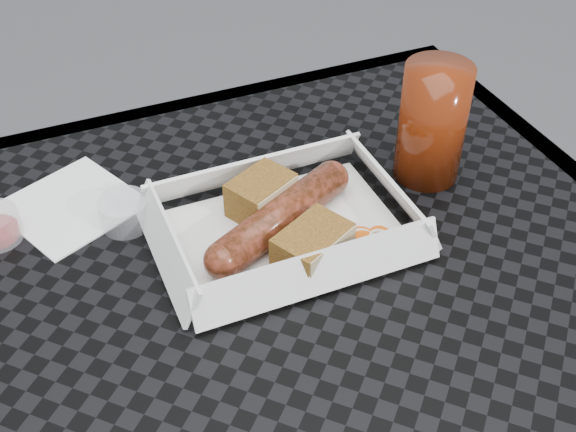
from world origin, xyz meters
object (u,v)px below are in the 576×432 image
Objects in this scene: bratwurst at (281,217)px; drink_glass at (432,123)px; patio_table at (280,386)px; food_tray at (284,231)px.

drink_glass is at bearing 9.36° from bratwurst.
bratwurst reaches higher than patio_table.
bratwurst is at bearing 66.82° from patio_table.
drink_glass is (0.23, 0.15, 0.14)m from patio_table.
food_tray is 1.70× the size of drink_glass.
bratwurst is at bearing 175.00° from food_tray.
drink_glass is (0.18, 0.03, 0.06)m from food_tray.
food_tray is (0.05, 0.12, 0.08)m from patio_table.
drink_glass reaches higher than bratwurst.
patio_table is 0.15m from food_tray.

